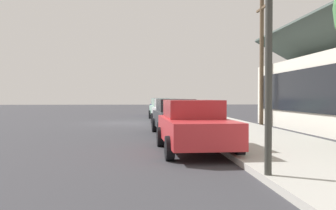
{
  "coord_description": "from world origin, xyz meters",
  "views": [
    {
      "loc": [
        24.27,
        1.14,
        1.68
      ],
      "look_at": [
        2.06,
        2.71,
        1.21
      ],
      "focal_mm": 39.88,
      "sensor_mm": 36.0,
      "label": 1
    }
  ],
  "objects": [
    {
      "name": "sidewalk_curb",
      "position": [
        0.0,
        5.6,
        0.08
      ],
      "size": [
        60.0,
        4.2,
        0.16
      ],
      "primitive_type": "cube",
      "color": "#B2AFA8",
      "rests_on": "ground"
    },
    {
      "name": "utility_pole_wooden",
      "position": [
        2.72,
        8.2,
        3.93
      ],
      "size": [
        1.8,
        0.24,
        7.5
      ],
      "color": "brown",
      "rests_on": "ground"
    },
    {
      "name": "car_navy",
      "position": [
        -9.4,
        2.86,
        0.81
      ],
      "size": [
        4.37,
        2.07,
        1.59
      ],
      "rotation": [
        0.0,
        0.0,
        0.01
      ],
      "color": "navy",
      "rests_on": "ground"
    },
    {
      "name": "traffic_light_main",
      "position": [
        17.17,
        2.54,
        3.49
      ],
      "size": [
        0.37,
        2.79,
        5.2
      ],
      "color": "#383833",
      "rests_on": "ground"
    },
    {
      "name": "ground_plane",
      "position": [
        0.0,
        0.0,
        0.0
      ],
      "size": [
        120.0,
        120.0,
        0.0
      ],
      "primitive_type": "plane",
      "color": "#38383D"
    },
    {
      "name": "car_charcoal",
      "position": [
        7.54,
        2.7,
        0.81
      ],
      "size": [
        4.61,
        2.17,
        1.59
      ],
      "rotation": [
        0.0,
        0.0,
        0.05
      ],
      "color": "#2D3035",
      "rests_on": "ground"
    },
    {
      "name": "car_silver",
      "position": [
        1.63,
        2.84,
        0.81
      ],
      "size": [
        4.46,
        2.23,
        1.59
      ],
      "rotation": [
        0.0,
        0.0,
        0.05
      ],
      "color": "silver",
      "rests_on": "ground"
    },
    {
      "name": "car_seafoam",
      "position": [
        -3.72,
        2.78,
        0.81
      ],
      "size": [
        4.59,
        2.2,
        1.59
      ],
      "rotation": [
        0.0,
        0.0,
        0.06
      ],
      "color": "#9ED1BC",
      "rests_on": "ground"
    },
    {
      "name": "fire_hydrant_red",
      "position": [
        0.82,
        4.2,
        0.5
      ],
      "size": [
        0.22,
        0.22,
        0.71
      ],
      "color": "red",
      "rests_on": "sidewalk_curb"
    },
    {
      "name": "car_cherry",
      "position": [
        12.9,
        2.75,
        0.82
      ],
      "size": [
        4.68,
        2.2,
        1.59
      ],
      "rotation": [
        0.0,
        0.0,
        0.03
      ],
      "color": "red",
      "rests_on": "ground"
    }
  ]
}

